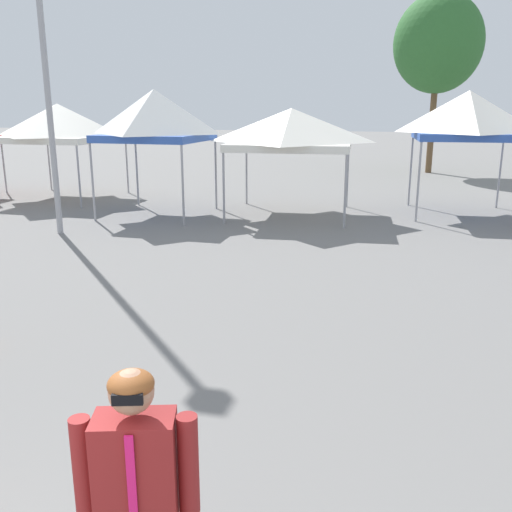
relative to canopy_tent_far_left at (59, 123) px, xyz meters
name	(u,v)px	position (x,y,z in m)	size (l,w,h in m)	color
canopy_tent_far_left	(59,123)	(0.00, 0.00, 0.00)	(3.32, 3.32, 3.11)	#9E9EA3
canopy_tent_center	(155,115)	(4.35, -2.01, 0.28)	(2.77, 2.77, 3.48)	#9E9EA3
canopy_tent_behind_left	(291,129)	(8.02, -1.12, -0.08)	(3.55, 3.55, 2.97)	#9E9EA3
canopy_tent_behind_center	(468,115)	(12.74, 0.13, 0.29)	(2.93, 2.93, 3.45)	#9E9EA3
person_foreground	(138,500)	(9.77, -14.55, -1.46)	(0.63, 0.35, 1.78)	#33384C
tree_behind_tents_center	(438,44)	(12.32, 10.86, 3.20)	(3.92, 3.92, 7.87)	brown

